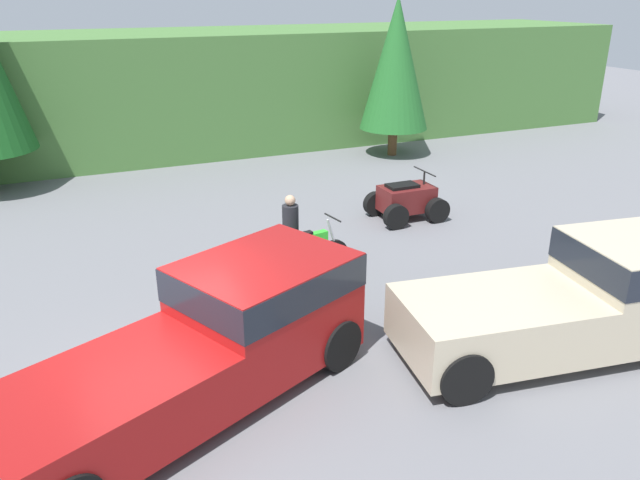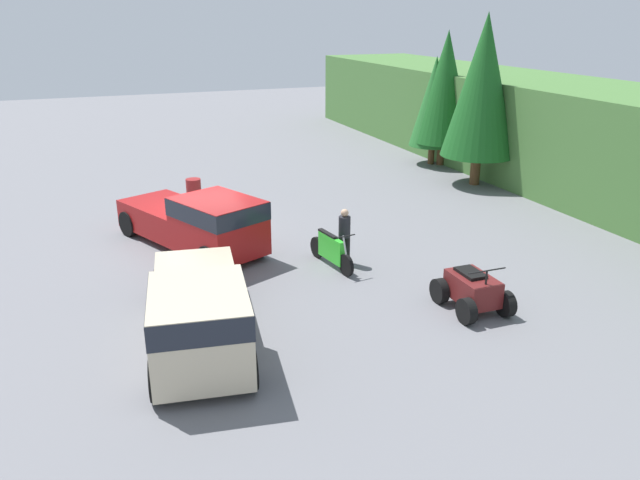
{
  "view_description": "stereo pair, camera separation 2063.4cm",
  "coord_description": "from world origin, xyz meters",
  "px_view_note": "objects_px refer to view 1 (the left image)",
  "views": [
    {
      "loc": [
        -1.08,
        -8.03,
        5.65
      ],
      "look_at": [
        3.59,
        2.64,
        0.95
      ],
      "focal_mm": 35.0,
      "sensor_mm": 36.0,
      "label": 1
    },
    {
      "loc": [
        18.97,
        -3.33,
        7.0
      ],
      "look_at": [
        3.59,
        2.64,
        0.95
      ],
      "focal_mm": 35.0,
      "sensor_mm": 36.0,
      "label": 2
    }
  ],
  "objects_px": {
    "pickup_truck_second": "(595,293)",
    "dirt_bike": "(302,255)",
    "pickup_truck_red": "(217,335)",
    "quad_atv": "(406,201)",
    "rider_person": "(291,230)"
  },
  "relations": [
    {
      "from": "pickup_truck_red",
      "to": "quad_atv",
      "type": "xyz_separation_m",
      "value": [
        6.52,
        5.5,
        -0.48
      ]
    },
    {
      "from": "quad_atv",
      "to": "rider_person",
      "type": "relative_size",
      "value": 1.12
    },
    {
      "from": "quad_atv",
      "to": "pickup_truck_second",
      "type": "bearing_deg",
      "value": -93.19
    },
    {
      "from": "rider_person",
      "to": "pickup_truck_second",
      "type": "bearing_deg",
      "value": -57.39
    },
    {
      "from": "dirt_bike",
      "to": "rider_person",
      "type": "relative_size",
      "value": 1.35
    },
    {
      "from": "quad_atv",
      "to": "rider_person",
      "type": "height_order",
      "value": "rider_person"
    },
    {
      "from": "pickup_truck_second",
      "to": "quad_atv",
      "type": "relative_size",
      "value": 3.08
    },
    {
      "from": "pickup_truck_red",
      "to": "pickup_truck_second",
      "type": "xyz_separation_m",
      "value": [
        6.1,
        -1.2,
        -0.0
      ]
    },
    {
      "from": "dirt_bike",
      "to": "rider_person",
      "type": "height_order",
      "value": "rider_person"
    },
    {
      "from": "pickup_truck_second",
      "to": "dirt_bike",
      "type": "xyz_separation_m",
      "value": [
        -3.43,
        4.48,
        -0.49
      ]
    },
    {
      "from": "quad_atv",
      "to": "rider_person",
      "type": "xyz_separation_m",
      "value": [
        -3.92,
        -1.77,
        0.41
      ]
    },
    {
      "from": "pickup_truck_second",
      "to": "quad_atv",
      "type": "xyz_separation_m",
      "value": [
        0.42,
        6.69,
        -0.48
      ]
    },
    {
      "from": "pickup_truck_red",
      "to": "rider_person",
      "type": "xyz_separation_m",
      "value": [
        2.59,
        3.73,
        -0.07
      ]
    },
    {
      "from": "pickup_truck_red",
      "to": "quad_atv",
      "type": "distance_m",
      "value": 8.54
    },
    {
      "from": "pickup_truck_red",
      "to": "quad_atv",
      "type": "height_order",
      "value": "pickup_truck_red"
    }
  ]
}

